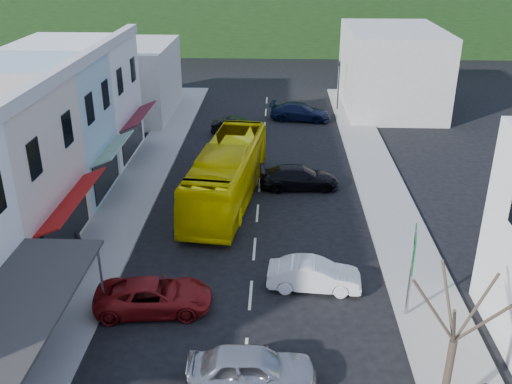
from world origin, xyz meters
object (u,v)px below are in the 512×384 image
at_px(car_white, 314,275).
at_px(pedestrian_left, 80,247).
at_px(direction_sign, 411,275).
at_px(car_red, 154,295).
at_px(street_tree, 454,341).
at_px(bus, 227,175).
at_px(car_silver, 251,370).
at_px(traffic_signal, 338,86).

relative_size(car_white, pedestrian_left, 2.59).
distance_m(car_white, direction_sign, 4.32).
relative_size(car_red, street_tree, 0.71).
xyz_separation_m(pedestrian_left, street_tree, (14.43, -8.93, 2.25)).
bearing_deg(car_red, pedestrian_left, 45.86).
relative_size(car_red, pedestrian_left, 2.71).
height_order(pedestrian_left, street_tree, street_tree).
distance_m(bus, car_silver, 15.35).
relative_size(car_silver, direction_sign, 1.11).
xyz_separation_m(street_tree, traffic_signal, (-0.04, 35.73, -1.04)).
height_order(bus, car_white, bus).
distance_m(bus, street_tree, 18.57).
xyz_separation_m(car_white, pedestrian_left, (-10.80, 1.45, 0.30)).
bearing_deg(car_red, street_tree, -124.40).
xyz_separation_m(car_white, car_red, (-6.68, -1.83, 0.00)).
xyz_separation_m(car_silver, car_red, (-4.22, 4.26, 0.00)).
height_order(car_silver, pedestrian_left, pedestrian_left).
height_order(car_silver, direction_sign, direction_sign).
bearing_deg(car_silver, car_red, 42.10).
height_order(car_silver, street_tree, street_tree).
bearing_deg(pedestrian_left, car_silver, -125.85).
bearing_deg(direction_sign, car_silver, -132.60).
bearing_deg(direction_sign, car_white, 165.26).
bearing_deg(car_red, direction_sign, -96.17).
height_order(car_red, direction_sign, direction_sign).
bearing_deg(direction_sign, street_tree, -77.13).
height_order(pedestrian_left, direction_sign, direction_sign).
bearing_deg(traffic_signal, car_silver, 80.59).
distance_m(car_silver, street_tree, 6.74).
relative_size(bus, street_tree, 1.79).
bearing_deg(car_silver, street_tree, -105.48).
xyz_separation_m(bus, traffic_signal, (8.16, 19.16, 0.65)).
xyz_separation_m(bus, pedestrian_left, (-6.22, -7.64, -0.55)).
height_order(car_white, street_tree, street_tree).
distance_m(pedestrian_left, traffic_signal, 30.44).
bearing_deg(pedestrian_left, direction_sign, -96.87).
relative_size(bus, traffic_signal, 2.63).
height_order(car_white, direction_sign, direction_sign).
xyz_separation_m(car_red, pedestrian_left, (-4.12, 3.28, 0.30)).
relative_size(car_silver, car_red, 0.96).
distance_m(car_silver, traffic_signal, 34.90).
bearing_deg(direction_sign, bus, 139.88).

